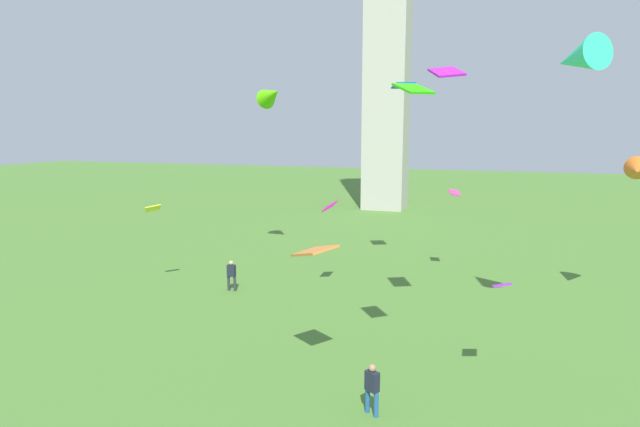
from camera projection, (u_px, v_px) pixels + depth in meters
The scene contains 13 objects.
person_1 at pixel (231, 274), 30.33m from camera, with size 0.56×0.29×1.82m.
person_2 at pixel (372, 386), 17.08m from camera, with size 0.53×0.46×1.77m.
kite_flying_0 at pixel (578, 58), 21.19m from camera, with size 2.50×2.68×1.72m.
kite_flying_1 at pixel (637, 170), 26.46m from camera, with size 1.61×2.03×1.34m.
kite_flying_2 at pixel (153, 208), 30.41m from camera, with size 0.97×1.03×0.50m.
kite_flying_3 at pixel (502, 285), 18.42m from camera, with size 0.71×0.99×0.41m.
kite_flying_4 at pixel (315, 251), 19.06m from camera, with size 1.99×1.97×0.65m.
kite_flying_5 at pixel (330, 206), 29.25m from camera, with size 0.73×1.13×0.58m.
kite_flying_6 at pixel (403, 86), 32.29m from camera, with size 1.75×2.03×0.28m.
kite_flying_7 at pixel (413, 89), 17.05m from camera, with size 1.54×1.60×0.45m.
kite_flying_8 at pixel (446, 72), 21.41m from camera, with size 1.68×1.88×0.64m.
kite_flying_9 at pixel (272, 95), 36.44m from camera, with size 2.66×2.55×1.86m.
kite_flying_10 at pixel (455, 192), 32.86m from camera, with size 0.79×1.06×0.41m.
Camera 1 is at (3.62, -4.92, 9.39)m, focal length 29.05 mm.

